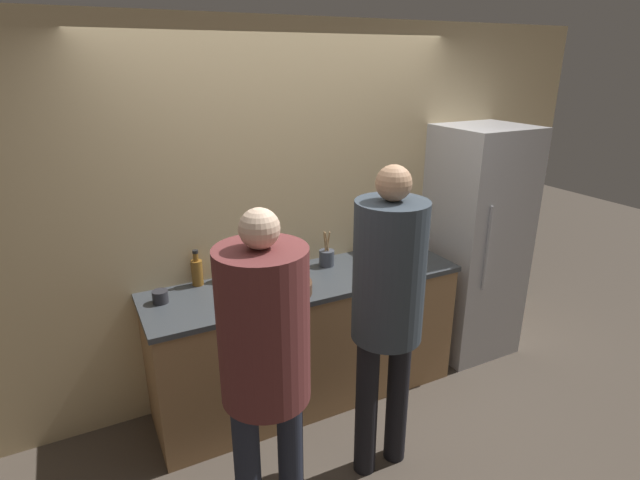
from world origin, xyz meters
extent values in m
plane|color=#4C4238|center=(0.00, 0.00, 0.00)|extent=(14.00, 14.00, 0.00)
cube|color=#D6BC8C|center=(0.00, 0.69, 1.30)|extent=(5.20, 0.06, 2.60)
cube|color=#9E754C|center=(0.00, 0.37, 0.45)|extent=(2.14, 0.64, 0.90)
cube|color=#383D42|center=(0.00, 0.37, 0.92)|extent=(2.17, 0.67, 0.03)
cube|color=#B7B7BC|center=(1.52, 0.36, 0.94)|extent=(0.66, 0.61, 1.87)
cylinder|color=#99999E|center=(1.32, 0.04, 1.03)|extent=(0.02, 0.02, 0.66)
cylinder|color=#232838|center=(-0.77, -0.58, 0.42)|extent=(0.13, 0.13, 0.85)
cylinder|color=#232838|center=(-0.54, -0.58, 0.42)|extent=(0.13, 0.13, 0.85)
cylinder|color=brown|center=(-0.65, -0.58, 1.22)|extent=(0.42, 0.42, 0.74)
sphere|color=beige|center=(-0.65, -0.58, 1.68)|extent=(0.18, 0.18, 0.18)
cylinder|color=black|center=(0.00, -0.44, 0.44)|extent=(0.13, 0.13, 0.89)
cylinder|color=black|center=(0.22, -0.44, 0.44)|extent=(0.13, 0.13, 0.89)
cylinder|color=#333D47|center=(0.11, -0.44, 1.28)|extent=(0.39, 0.39, 0.78)
sphere|color=tan|center=(0.11, -0.44, 1.76)|extent=(0.19, 0.19, 0.19)
cylinder|color=#4C3323|center=(-0.21, 0.23, 0.97)|extent=(0.35, 0.35, 0.07)
ellipsoid|color=#99BC38|center=(-0.17, 0.23, 1.03)|extent=(0.15, 0.12, 0.04)
cylinder|color=#3D424C|center=(0.24, 0.51, 0.99)|extent=(0.11, 0.11, 0.11)
cylinder|color=#99754C|center=(0.23, 0.51, 1.09)|extent=(0.01, 0.05, 0.21)
cylinder|color=#99754C|center=(0.25, 0.51, 1.09)|extent=(0.03, 0.04, 0.21)
cylinder|color=#99754C|center=(0.24, 0.49, 1.09)|extent=(0.05, 0.01, 0.21)
cylinder|color=brown|center=(-0.67, 0.60, 1.02)|extent=(0.07, 0.07, 0.17)
cylinder|color=brown|center=(-0.67, 0.60, 1.13)|extent=(0.03, 0.03, 0.05)
cylinder|color=black|center=(-0.67, 0.60, 1.17)|extent=(0.04, 0.04, 0.02)
cylinder|color=silver|center=(-0.50, 0.59, 1.00)|extent=(0.08, 0.08, 0.12)
cylinder|color=silver|center=(-0.50, 0.59, 1.07)|extent=(0.04, 0.04, 0.04)
cylinder|color=black|center=(-0.50, 0.59, 1.10)|extent=(0.04, 0.04, 0.01)
cylinder|color=#28282D|center=(-0.94, 0.45, 0.97)|extent=(0.10, 0.10, 0.08)
camera|label=1|loc=(-1.32, -2.44, 2.34)|focal=28.00mm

